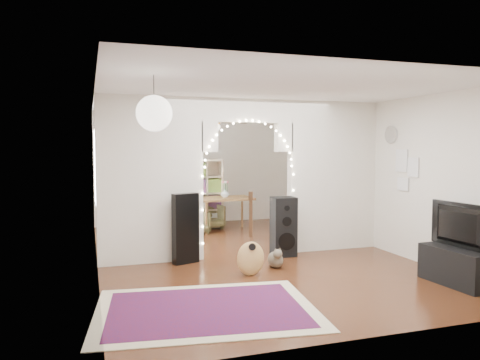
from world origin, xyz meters
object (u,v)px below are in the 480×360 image
object	(u,v)px
media_console	(456,267)
dining_chair_left	(209,217)
acoustic_guitar	(251,245)
floor_speaker	(283,227)
dining_table	(225,201)
dining_chair_right	(195,223)
bookcase	(189,194)

from	to	relation	value
media_console	dining_chair_left	bearing A→B (deg)	107.84
acoustic_guitar	floor_speaker	bearing A→B (deg)	66.65
media_console	dining_table	size ratio (longest dim) A/B	0.82
floor_speaker	acoustic_guitar	bearing A→B (deg)	-129.44
dining_chair_left	dining_chair_right	xyz separation A→B (m)	(-0.45, -0.56, -0.04)
floor_speaker	bookcase	size ratio (longest dim) A/B	0.64
dining_chair_right	dining_table	bearing A→B (deg)	-3.01
floor_speaker	dining_table	bearing A→B (deg)	99.91
acoustic_guitar	media_console	size ratio (longest dim) A/B	1.05
media_console	bookcase	size ratio (longest dim) A/B	0.63
floor_speaker	dining_table	xyz separation A→B (m)	(-0.28, 2.67, 0.17)
floor_speaker	dining_chair_right	xyz separation A→B (m)	(-1.01, 2.48, -0.27)
media_console	bookcase	bearing A→B (deg)	110.14
bookcase	dining_chair_right	bearing A→B (deg)	-83.49
bookcase	dining_chair_right	size ratio (longest dim) A/B	3.05
bookcase	floor_speaker	bearing A→B (deg)	-63.68
dining_table	dining_chair_left	size ratio (longest dim) A/B	1.98
acoustic_guitar	dining_chair_left	world-z (taller)	acoustic_guitar
dining_table	dining_chair_right	world-z (taller)	dining_table
media_console	bookcase	xyz separation A→B (m)	(-2.51, 5.65, 0.55)
floor_speaker	bookcase	distance (m)	3.49
bookcase	dining_table	world-z (taller)	bookcase
floor_speaker	media_console	world-z (taller)	floor_speaker
media_console	acoustic_guitar	bearing A→B (deg)	149.00
bookcase	dining_chair_left	bearing A→B (deg)	-27.89
acoustic_guitar	bookcase	bearing A→B (deg)	109.86
dining_chair_left	dining_table	bearing A→B (deg)	-61.68
acoustic_guitar	floor_speaker	distance (m)	1.40
bookcase	media_console	bearing A→B (deg)	-55.63
acoustic_guitar	media_console	bearing A→B (deg)	-7.27
media_console	dining_chair_right	distance (m)	5.43
dining_chair_right	bookcase	bearing A→B (deg)	68.72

